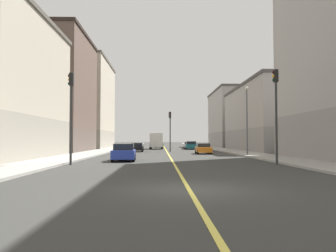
% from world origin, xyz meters
% --- Properties ---
extents(ground_plane, '(400.00, 400.00, 0.00)m').
position_xyz_m(ground_plane, '(0.00, 0.00, 0.00)').
color(ground_plane, '#353532').
rests_on(ground_plane, ground).
extents(sidewalk_left, '(3.66, 168.00, 0.15)m').
position_xyz_m(sidewalk_left, '(9.45, 49.00, 0.07)').
color(sidewalk_left, '#9E9B93').
rests_on(sidewalk_left, ground).
extents(sidewalk_right, '(3.66, 168.00, 0.15)m').
position_xyz_m(sidewalk_right, '(-9.45, 49.00, 0.07)').
color(sidewalk_right, '#9E9B93').
rests_on(sidewalk_right, ground).
extents(lane_center_stripe, '(0.16, 154.00, 0.01)m').
position_xyz_m(lane_center_stripe, '(0.00, 49.00, 0.01)').
color(lane_center_stripe, '#E5D14C').
rests_on(lane_center_stripe, ground).
extents(building_left_mid, '(12.09, 24.05, 10.16)m').
position_xyz_m(building_left_mid, '(17.18, 39.77, 5.09)').
color(building_left_mid, gray).
rests_on(building_left_mid, ground).
extents(building_left_far, '(12.09, 19.98, 12.74)m').
position_xyz_m(building_left_far, '(17.18, 64.25, 6.38)').
color(building_left_far, gray).
rests_on(building_left_far, ground).
extents(building_right_midblock, '(12.09, 15.14, 16.42)m').
position_xyz_m(building_right_midblock, '(-17.18, 35.88, 8.22)').
color(building_right_midblock, brown).
rests_on(building_right_midblock, ground).
extents(building_right_distant, '(12.09, 19.03, 17.30)m').
position_xyz_m(building_right_distant, '(-17.18, 56.21, 8.66)').
color(building_right_distant, '#9D9688').
rests_on(building_right_distant, ground).
extents(traffic_light_left_near, '(0.40, 0.32, 6.73)m').
position_xyz_m(traffic_light_left_near, '(7.21, 11.73, 4.30)').
color(traffic_light_left_near, '#2D2D2D').
rests_on(traffic_light_left_near, ground).
extents(traffic_light_right_near, '(0.40, 0.32, 6.42)m').
position_xyz_m(traffic_light_right_near, '(-7.24, 11.73, 4.12)').
color(traffic_light_right_near, '#2D2D2D').
rests_on(traffic_light_right_near, ground).
extents(traffic_light_median_far, '(0.40, 0.32, 5.75)m').
position_xyz_m(traffic_light_median_far, '(0.46, 37.09, 3.74)').
color(traffic_light_median_far, '#2D2D2D').
rests_on(traffic_light_median_far, ground).
extents(street_lamp_left_near, '(0.36, 0.36, 7.23)m').
position_xyz_m(street_lamp_left_near, '(8.22, 23.70, 4.52)').
color(street_lamp_left_near, '#4C4C51').
rests_on(street_lamp_left_near, ground).
extents(car_green, '(1.90, 4.51, 1.35)m').
position_xyz_m(car_green, '(-1.16, 61.85, 0.66)').
color(car_green, '#1E6B38').
rests_on(car_green, ground).
extents(car_black, '(1.88, 4.16, 1.26)m').
position_xyz_m(car_black, '(-4.29, 36.68, 0.63)').
color(car_black, black).
rests_on(car_black, ground).
extents(car_orange, '(1.83, 4.13, 1.28)m').
position_xyz_m(car_orange, '(4.27, 29.29, 0.63)').
color(car_orange, orange).
rests_on(car_orange, ground).
extents(car_white, '(1.96, 4.63, 1.23)m').
position_xyz_m(car_white, '(4.54, 53.51, 0.62)').
color(car_white, white).
rests_on(car_white, ground).
extents(car_teal, '(2.02, 4.40, 1.42)m').
position_xyz_m(car_teal, '(4.44, 47.33, 0.69)').
color(car_teal, '#196670').
rests_on(car_teal, ground).
extents(car_blue, '(2.00, 4.32, 1.42)m').
position_xyz_m(car_blue, '(-3.97, 15.96, 0.69)').
color(car_blue, '#23389E').
rests_on(car_blue, ground).
extents(box_truck, '(2.35, 6.72, 2.83)m').
position_xyz_m(box_truck, '(-1.64, 49.65, 1.52)').
color(box_truck, maroon).
rests_on(box_truck, ground).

